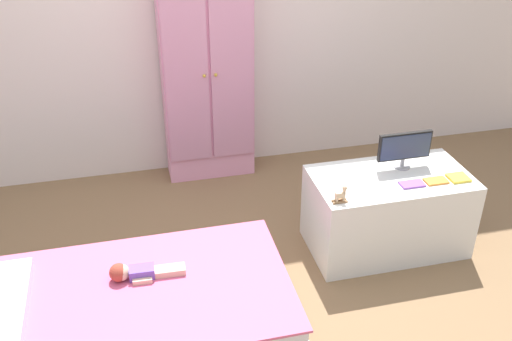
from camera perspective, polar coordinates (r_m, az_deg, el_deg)
name	(u,v)px	position (r m, az deg, el deg)	size (l,w,h in m)	color
ground_plane	(235,293)	(3.43, -2.04, -11.93)	(10.00, 10.00, 0.02)	brown
bed	(130,313)	(3.16, -12.20, -13.50)	(1.67, 0.94, 0.27)	white
doll	(133,272)	(3.13, -11.92, -9.71)	(0.39, 0.14, 0.10)	#6B4CB2
wardrobe	(207,68)	(4.21, -4.84, 9.92)	(0.64, 0.27, 1.68)	#E599BC
tv_stand	(387,212)	(3.71, 12.71, -3.95)	(0.95, 0.52, 0.51)	silver
tv_monitor	(405,147)	(3.63, 14.34, 2.20)	(0.34, 0.10, 0.23)	#99999E
rocking_horse_toy	(341,195)	(3.25, 8.33, -2.38)	(0.08, 0.04, 0.10)	#8E6642
book_purple	(412,184)	(3.52, 15.02, -1.29)	(0.14, 0.08, 0.01)	#8E51B2
book_orange	(436,181)	(3.59, 17.20, -0.98)	(0.13, 0.08, 0.01)	orange
book_yellow	(458,178)	(3.66, 19.18, -0.67)	(0.12, 0.11, 0.02)	gold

